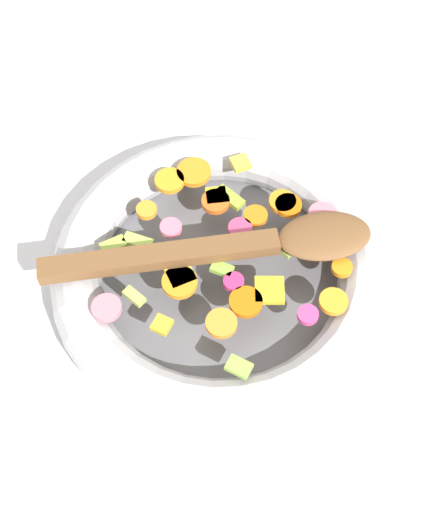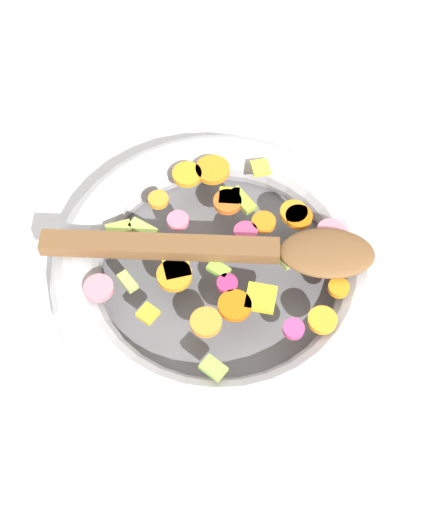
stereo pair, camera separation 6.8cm
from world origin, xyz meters
name	(u,v)px [view 1 (the left image)]	position (x,y,z in m)	size (l,w,h in m)	color
ground_plane	(220,282)	(0.00, 0.00, 0.00)	(4.00, 4.00, 0.00)	silver
skillet	(220,271)	(0.00, 0.00, 0.02)	(0.33, 0.33, 0.05)	slate
chopped_vegetables	(227,245)	(0.01, -0.01, 0.05)	(0.25, 0.26, 0.01)	orange
wooden_spoon	(243,246)	(0.00, -0.02, 0.06)	(0.06, 0.32, 0.01)	brown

